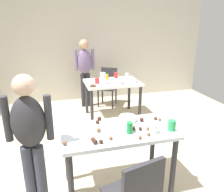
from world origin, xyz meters
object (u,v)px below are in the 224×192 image
object	(u,v)px
dining_table_far	(112,87)
mixing_bowl	(128,119)
person_girl_near	(30,135)
pitcher_far	(103,78)
person_adult_far	(85,67)
soda_can	(130,128)
chair_far_table	(108,84)
dining_table_near	(118,139)

from	to	relation	value
dining_table_far	mixing_bowl	distance (m)	1.88
dining_table_far	person_girl_near	distance (m)	2.54
person_girl_near	pitcher_far	bearing A→B (deg)	59.97
person_adult_far	mixing_bowl	xyz separation A→B (m)	(0.13, -2.60, -0.13)
person_adult_far	soda_can	size ratio (longest dim) A/B	12.52
chair_far_table	mixing_bowl	bearing A→B (deg)	-98.80
dining_table_far	person_adult_far	size ratio (longest dim) A/B	0.71
dining_table_far	person_girl_near	xyz separation A→B (m)	(-1.38, -2.13, 0.22)
person_girl_near	mixing_bowl	xyz separation A→B (m)	(1.07, 0.28, -0.08)
dining_table_far	person_girl_near	world-z (taller)	person_girl_near
pitcher_far	dining_table_far	bearing A→B (deg)	29.22
dining_table_near	chair_far_table	size ratio (longest dim) A/B	1.43
dining_table_far	person_girl_near	bearing A→B (deg)	-122.93
chair_far_table	soda_can	size ratio (longest dim) A/B	7.13
dining_table_near	dining_table_far	bearing A→B (deg)	76.83
chair_far_table	person_adult_far	world-z (taller)	person_adult_far
dining_table_near	person_adult_far	bearing A→B (deg)	89.10
soda_can	person_adult_far	bearing A→B (deg)	90.97
soda_can	pitcher_far	world-z (taller)	pitcher_far
dining_table_near	chair_far_table	distance (m)	2.83
dining_table_far	pitcher_far	size ratio (longest dim) A/B	4.87
dining_table_near	person_adult_far	xyz separation A→B (m)	(0.04, 2.79, 0.28)
person_girl_near	person_adult_far	bearing A→B (deg)	71.87
person_girl_near	pitcher_far	distance (m)	2.31
soda_can	pitcher_far	bearing A→B (deg)	85.34
chair_far_table	mixing_bowl	size ratio (longest dim) A/B	4.28
dining_table_near	soda_can	distance (m)	0.22
chair_far_table	person_girl_near	bearing A→B (deg)	-117.26
dining_table_far	chair_far_table	xyz separation A→B (m)	(0.10, 0.73, -0.15)
soda_can	person_girl_near	bearing A→B (deg)	179.02
person_girl_near	mixing_bowl	size ratio (longest dim) A/B	7.11
dining_table_near	mixing_bowl	size ratio (longest dim) A/B	6.10
chair_far_table	person_girl_near	size ratio (longest dim) A/B	0.60
person_girl_near	soda_can	bearing A→B (deg)	-0.98
dining_table_far	mixing_bowl	world-z (taller)	mixing_bowl
dining_table_far	chair_far_table	distance (m)	0.75
person_adult_far	soda_can	xyz separation A→B (m)	(0.05, -2.90, -0.11)
dining_table_near	soda_can	world-z (taller)	soda_can
mixing_bowl	dining_table_near	bearing A→B (deg)	-132.17
dining_table_far	chair_far_table	bearing A→B (deg)	82.54
person_girl_near	mixing_bowl	bearing A→B (deg)	14.61
dining_table_near	mixing_bowl	world-z (taller)	mixing_bowl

